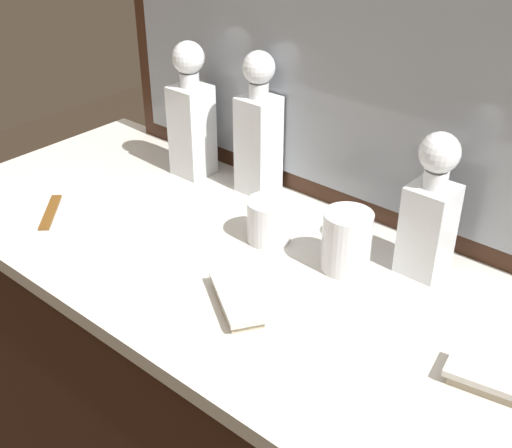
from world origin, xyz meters
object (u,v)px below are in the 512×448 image
Objects in this scene: tortoiseshell_comb at (51,212)px; silver_brush_rear at (237,299)px; crystal_tumbler_right at (346,243)px; crystal_decanter_far_left at (258,137)px; crystal_decanter_right at (429,219)px; crystal_decanter_rear at (192,122)px; crystal_tumbler_far_left at (269,222)px; silver_brush_front at (503,383)px.

silver_brush_rear is at bearing 2.60° from tortoiseshell_comb.
crystal_decanter_far_left is at bearing 157.82° from crystal_tumbler_right.
crystal_decanter_right is 0.34m from silver_brush_rear.
crystal_decanter_right is 0.73m from tortoiseshell_comb.
crystal_decanter_right is 0.86× the size of crystal_decanter_far_left.
crystal_decanter_rear reaches higher than crystal_tumbler_far_left.
tortoiseshell_comb is at bearing -155.04° from crystal_decanter_right.
silver_brush_front is 1.50× the size of tortoiseshell_comb.
crystal_decanter_rear is at bearing -168.88° from crystal_decanter_far_left.
crystal_decanter_far_left is 1.83× the size of silver_brush_front.
tortoiseshell_comb is (-0.25, -0.35, -0.12)m from crystal_decanter_far_left.
crystal_decanter_rear reaches higher than crystal_tumbler_right.
tortoiseshell_comb is at bearing -105.47° from crystal_decanter_rear.
silver_brush_rear is at bearing -121.72° from crystal_decanter_right.
crystal_tumbler_far_left is 0.16m from crystal_tumbler_right.
crystal_decanter_far_left reaches higher than crystal_decanter_right.
crystal_tumbler_far_left is 0.76× the size of crystal_tumbler_right.
silver_brush_rear is 1.41× the size of tortoiseshell_comb.
silver_brush_rear is (-0.17, -0.28, -0.09)m from crystal_decanter_right.
tortoiseshell_comb is (-0.48, -0.02, -0.01)m from silver_brush_rear.
tortoiseshell_comb is at bearing -151.91° from crystal_tumbler_far_left.
silver_brush_front is (0.79, -0.20, -0.11)m from crystal_decanter_rear.
crystal_tumbler_far_left is 0.75× the size of tortoiseshell_comb.
crystal_decanter_far_left is at bearing 174.14° from crystal_decanter_right.
crystal_tumbler_right is at bearing 5.39° from crystal_tumbler_far_left.
crystal_decanter_far_left is at bearing 125.54° from silver_brush_rear.
crystal_decanter_right is at bearing 37.77° from crystal_tumbler_right.
silver_brush_rear is 0.41m from silver_brush_front.
crystal_decanter_rear is at bearing 166.00° from silver_brush_front.
silver_brush_front is at bearing 7.66° from tortoiseshell_comb.
silver_brush_rear is at bearing -109.13° from crystal_tumbler_right.
crystal_decanter_right is 0.57m from crystal_decanter_rear.
tortoiseshell_comb is at bearing -172.34° from silver_brush_front.
silver_brush_rear is 0.94× the size of silver_brush_front.
crystal_decanter_rear is 3.58× the size of crystal_tumbler_far_left.
crystal_decanter_rear is (-0.57, 0.01, 0.02)m from crystal_decanter_right.
silver_brush_front is at bearing -40.03° from crystal_decanter_right.
crystal_decanter_far_left is at bearing 54.43° from tortoiseshell_comb.
crystal_decanter_far_left reaches higher than crystal_tumbler_far_left.
silver_brush_rear and silver_brush_front have the same top height.
crystal_decanter_rear reaches higher than crystal_decanter_right.
crystal_decanter_far_left is 0.16m from crystal_decanter_rear.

